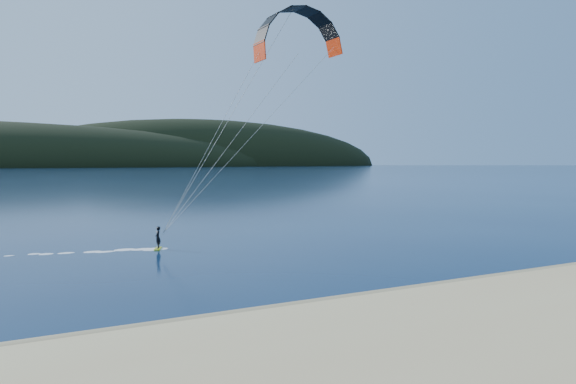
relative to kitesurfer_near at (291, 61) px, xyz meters
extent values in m
plane|color=#071939|center=(-10.44, -20.55, -14.39)|extent=(1800.00, 1800.00, 0.00)
cube|color=olive|center=(-10.44, -16.05, -14.34)|extent=(220.00, 2.50, 0.10)
ellipsoid|color=black|center=(249.56, 739.45, -14.39)|extent=(600.00, 240.00, 140.00)
cube|color=#AEC317|center=(-9.46, 3.79, -14.34)|extent=(0.92, 1.42, 0.08)
imported|color=black|center=(-9.46, 3.79, -13.48)|extent=(0.60, 0.72, 1.67)
cylinder|color=gray|center=(-4.29, 1.65, -6.28)|extent=(0.02, 0.02, 17.30)
camera|label=1|loc=(-19.65, -36.65, -7.71)|focal=33.40mm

